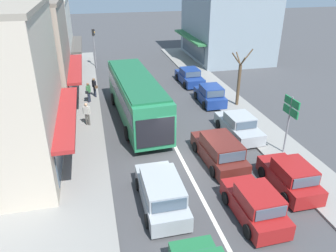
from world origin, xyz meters
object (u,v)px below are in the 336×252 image
Objects in this scene: traffic_light_downstreet at (94,42)px; pedestrian_with_handbag_near at (88,91)px; parked_sedan_kerb_rear at (190,77)px; pedestrian_far_walker at (94,86)px; hatchback_adjacent_lane_trail at (255,205)px; wagon_behind_bus_near at (219,151)px; parked_hatchback_kerb_third at (210,95)px; pedestrian_browsing_midblock at (87,113)px; city_bus at (136,95)px; parked_hatchback_kerb_front at (290,177)px; parked_sedan_kerb_second at (239,126)px; directional_road_sign at (290,112)px; street_tree_right at (239,81)px; wagon_behind_bus_mid at (161,192)px.

traffic_light_downstreet is 10.92m from pedestrian_with_handbag_near.
pedestrian_far_walker is at bearing -167.57° from parked_sedan_kerb_rear.
pedestrian_far_walker reaches higher than hatchback_adjacent_lane_trail.
parked_hatchback_kerb_third is (2.61, 8.67, -0.04)m from wagon_behind_bus_near.
pedestrian_browsing_midblock is at bearing 137.86° from wagon_behind_bus_near.
parked_hatchback_kerb_front is (6.13, -10.04, -1.17)m from city_bus.
parked_sedan_kerb_second is (2.67, 7.58, -0.05)m from hatchback_adjacent_lane_trail.
traffic_light_downstreet is at bearing 84.86° from pedestrian_with_handbag_near.
pedestrian_with_handbag_near is at bearing -114.35° from pedestrian_far_walker.
directional_road_sign is (10.12, -21.57, -0.15)m from traffic_light_downstreet.
street_tree_right is at bearing 5.29° from city_bus.
parked_sedan_kerb_second is (0.01, 6.05, -0.05)m from parked_hatchback_kerb_front.
parked_hatchback_kerb_third is 9.02m from directional_road_sign.
parked_hatchback_kerb_front is at bearing -56.00° from pedestrian_with_handbag_near.
city_bus is 2.58× the size of parked_sedan_kerb_rear.
pedestrian_far_walker is at bearing 134.51° from parked_sedan_kerb_second.
directional_road_sign is 15.60m from pedestrian_with_handbag_near.
parked_hatchback_kerb_front is at bearing -89.95° from parked_sedan_kerb_rear.
city_bus is 2.96× the size of parked_hatchback_kerb_front.
wagon_behind_bus_mid is 8.71m from parked_sedan_kerb_second.
wagon_behind_bus_mid is 2.76× the size of pedestrian_far_walker.
wagon_behind_bus_mid is at bearing -71.38° from pedestrian_browsing_midblock.
pedestrian_browsing_midblock is 1.00× the size of pedestrian_far_walker.
wagon_behind_bus_mid reaches higher than parked_hatchback_kerb_front.
directional_road_sign reaches higher than pedestrian_with_handbag_near.
pedestrian_far_walker is (-8.92, -1.97, 0.40)m from parked_sedan_kerb_rear.
city_bus is 6.62m from parked_hatchback_kerb_third.
wagon_behind_bus_near is 2.80× the size of pedestrian_browsing_midblock.
street_tree_right reaches higher than pedestrian_with_handbag_near.
street_tree_right is (10.53, -13.95, -0.75)m from traffic_light_downstreet.
directional_road_sign is at bearing -64.87° from traffic_light_downstreet.
parked_hatchback_kerb_third is at bearing 60.39° from wagon_behind_bus_mid.
pedestrian_browsing_midblock is at bearing -167.35° from parked_hatchback_kerb_third.
parked_hatchback_kerb_front is at bearing -117.21° from directional_road_sign.
wagon_behind_bus_near is at bearing -106.78° from parked_hatchback_kerb_third.
pedestrian_with_handbag_near is (-11.50, 3.22, -1.04)m from street_tree_right.
parked_hatchback_kerb_front is 6.05m from parked_sedan_kerb_second.
street_tree_right is (8.51, 10.57, 1.36)m from wagon_behind_bus_mid.
directional_road_sign reaches higher than parked_hatchback_kerb_front.
parked_hatchback_kerb_third is at bearing 99.82° from directional_road_sign.
parked_hatchback_kerb_front is at bearing -90.64° from parked_hatchback_kerb_third.
hatchback_adjacent_lane_trail is 0.82× the size of street_tree_right.
traffic_light_downstreet is at bearing 127.06° from street_tree_right.
wagon_behind_bus_near is 12.90m from pedestrian_with_handbag_near.
hatchback_adjacent_lane_trail is at bearing -24.78° from wagon_behind_bus_mid.
pedestrian_browsing_midblock reaches higher than hatchback_adjacent_lane_trail.
pedestrian_far_walker is at bearing 158.36° from street_tree_right.
traffic_light_downstreet reaches higher than parked_hatchback_kerb_third.
wagon_behind_bus_mid is 15.14m from pedestrian_far_walker.
parked_sedan_kerb_second is 2.61× the size of pedestrian_with_handbag_near.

